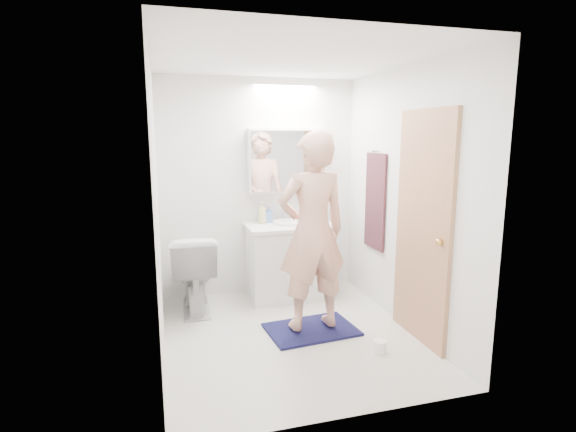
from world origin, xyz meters
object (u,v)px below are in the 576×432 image
object	(u,v)px
toilet	(194,272)
toothbrush_cup	(309,217)
soap_bottle_a	(262,213)
soap_bottle_b	(269,214)
vanity_cabinet	(290,262)
person	(312,232)
medicine_cabinet	(287,161)
toilet_paper_roll	(380,346)

from	to	relation	value
toilet	toothbrush_cup	bearing A→B (deg)	-165.91
soap_bottle_a	soap_bottle_b	distance (m)	0.09
vanity_cabinet	soap_bottle_b	size ratio (longest dim) A/B	4.90
vanity_cabinet	person	world-z (taller)	person
vanity_cabinet	medicine_cabinet	world-z (taller)	medicine_cabinet
medicine_cabinet	soap_bottle_a	size ratio (longest dim) A/B	3.80
toothbrush_cup	vanity_cabinet	bearing A→B (deg)	-149.83
medicine_cabinet	toothbrush_cup	size ratio (longest dim) A/B	9.94
toilet	person	bearing A→B (deg)	142.97
soap_bottle_a	soap_bottle_b	bearing A→B (deg)	19.50
medicine_cabinet	person	bearing A→B (deg)	-94.36
toilet	medicine_cabinet	bearing A→B (deg)	-160.86
person	toilet_paper_roll	bearing A→B (deg)	122.00
medicine_cabinet	soap_bottle_b	xyz separation A→B (m)	(-0.22, -0.03, -0.59)
toilet	soap_bottle_a	size ratio (longest dim) A/B	3.50
soap_bottle_b	vanity_cabinet	bearing A→B (deg)	-43.42
vanity_cabinet	soap_bottle_b	distance (m)	0.58
toothbrush_cup	person	bearing A→B (deg)	-107.07
person	toilet_paper_roll	world-z (taller)	person
vanity_cabinet	medicine_cabinet	distance (m)	1.13
toilet	soap_bottle_b	bearing A→B (deg)	-158.73
vanity_cabinet	toilet_paper_roll	world-z (taller)	vanity_cabinet
vanity_cabinet	toilet	bearing A→B (deg)	-173.77
person	toilet	bearing A→B (deg)	-44.78
soap_bottle_b	toilet_paper_roll	bearing A→B (deg)	-71.75
medicine_cabinet	soap_bottle_b	size ratio (longest dim) A/B	4.79
toilet	person	size ratio (longest dim) A/B	0.46
vanity_cabinet	person	bearing A→B (deg)	-93.68
toilet	soap_bottle_b	distance (m)	1.04
person	toilet_paper_roll	distance (m)	1.12
vanity_cabinet	medicine_cabinet	size ratio (longest dim) A/B	1.02
vanity_cabinet	toothbrush_cup	size ratio (longest dim) A/B	10.16
vanity_cabinet	toilet	size ratio (longest dim) A/B	1.11
toothbrush_cup	toilet_paper_roll	size ratio (longest dim) A/B	0.81
vanity_cabinet	soap_bottle_a	size ratio (longest dim) A/B	3.89
medicine_cabinet	soap_bottle_a	world-z (taller)	medicine_cabinet
medicine_cabinet	toilet	world-z (taller)	medicine_cabinet
toilet	person	distance (m)	1.39
toilet	toilet_paper_roll	bearing A→B (deg)	138.38
medicine_cabinet	toilet_paper_roll	distance (m)	2.25
vanity_cabinet	toilet	distance (m)	1.06
soap_bottle_b	toilet_paper_roll	xyz separation A→B (m)	(0.55, -1.66, -0.86)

